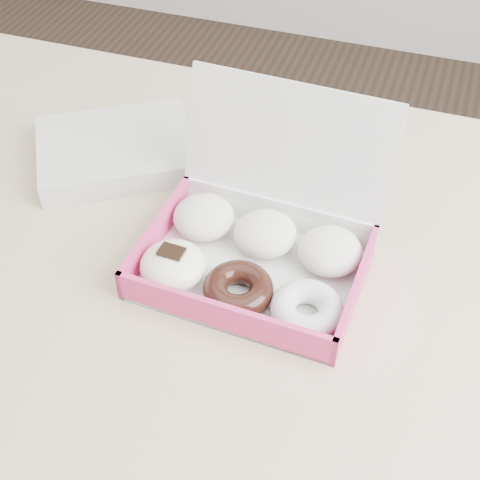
% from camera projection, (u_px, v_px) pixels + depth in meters
% --- Properties ---
extents(ground, '(4.00, 4.00, 0.00)m').
position_uv_depth(ground, '(195.00, 478.00, 1.44)').
color(ground, black).
rests_on(ground, ground).
extents(table, '(1.20, 0.80, 0.75)m').
position_uv_depth(table, '(172.00, 265.00, 0.97)').
color(table, tan).
rests_on(table, ground).
extents(donut_box, '(0.29, 0.26, 0.20)m').
position_uv_depth(donut_box, '(255.00, 247.00, 0.84)').
color(donut_box, silver).
rests_on(donut_box, table).
extents(newspapers, '(0.29, 0.28, 0.04)m').
position_uv_depth(newspapers, '(116.00, 150.00, 1.01)').
color(newspapers, beige).
rests_on(newspapers, table).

